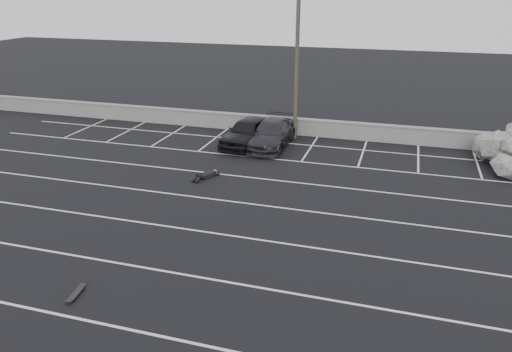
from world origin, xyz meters
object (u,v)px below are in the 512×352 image
(trash_bin, at_px, (483,145))
(skateboard, at_px, (76,294))
(car_left, at_px, (248,132))
(car_right, at_px, (271,134))
(utility_pole, at_px, (297,63))
(person, at_px, (209,172))

(trash_bin, height_order, skateboard, trash_bin)
(car_left, distance_m, car_right, 1.35)
(utility_pole, xyz_separation_m, skateboard, (-2.70, -18.25, -4.50))
(utility_pole, distance_m, person, 9.17)
(person, bearing_deg, car_right, 93.23)
(trash_bin, bearing_deg, skateboard, -125.87)
(car_right, distance_m, skateboard, 16.35)
(utility_pole, bearing_deg, car_left, -136.70)
(car_right, bearing_deg, person, -106.27)
(trash_bin, bearing_deg, person, -149.04)
(car_right, relative_size, trash_bin, 5.84)
(car_right, height_order, person, car_right)
(car_left, bearing_deg, person, -84.51)
(utility_pole, bearing_deg, car_right, -115.83)
(car_left, height_order, person, car_left)
(utility_pole, xyz_separation_m, trash_bin, (10.79, 0.40, -4.13))
(utility_pole, bearing_deg, person, -108.83)
(car_right, height_order, trash_bin, car_right)
(car_right, bearing_deg, utility_pole, 64.07)
(car_left, height_order, trash_bin, car_left)
(utility_pole, bearing_deg, trash_bin, 2.12)
(skateboard, bearing_deg, car_left, 80.86)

